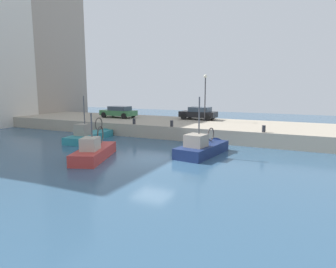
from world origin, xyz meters
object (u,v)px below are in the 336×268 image
(fishing_boat_navy, at_px, (204,152))
(quay_streetlamp, at_px, (205,90))
(fishing_boat_red, at_px, (96,156))
(mooring_bollard_south, at_px, (264,129))
(parked_car_black, at_px, (199,113))
(mooring_bollard_north, at_px, (134,121))
(mooring_bollard_mid, at_px, (172,123))
(fishing_boat_teal, at_px, (92,138))
(parked_car_green, at_px, (119,112))

(fishing_boat_navy, height_order, quay_streetlamp, quay_streetlamp)
(fishing_boat_red, bearing_deg, mooring_bollard_south, -48.52)
(quay_streetlamp, bearing_deg, fishing_boat_navy, -161.44)
(parked_car_black, distance_m, mooring_bollard_north, 7.89)
(mooring_bollard_mid, bearing_deg, mooring_bollard_south, -90.00)
(parked_car_black, height_order, mooring_bollard_south, parked_car_black)
(fishing_boat_teal, bearing_deg, parked_car_green, 17.31)
(parked_car_black, bearing_deg, quay_streetlamp, -134.53)
(fishing_boat_navy, relative_size, parked_car_green, 1.35)
(mooring_bollard_mid, bearing_deg, fishing_boat_teal, 115.66)
(fishing_boat_teal, xyz_separation_m, mooring_bollard_north, (3.16, -2.57, 1.35))
(parked_car_green, height_order, mooring_bollard_south, parked_car_green)
(fishing_boat_teal, relative_size, mooring_bollard_mid, 11.90)
(parked_car_black, distance_m, mooring_bollard_mid, 6.70)
(fishing_boat_navy, distance_m, mooring_bollard_south, 5.64)
(mooring_bollard_north, bearing_deg, parked_car_black, -31.95)
(fishing_boat_teal, bearing_deg, fishing_boat_red, -137.83)
(fishing_boat_navy, xyz_separation_m, fishing_boat_teal, (1.10, 11.12, 0.00))
(fishing_boat_teal, relative_size, quay_streetlamp, 1.36)
(fishing_boat_red, distance_m, mooring_bollard_north, 8.97)
(parked_car_green, relative_size, mooring_bollard_mid, 7.98)
(parked_car_black, xyz_separation_m, mooring_bollard_south, (-6.69, -7.83, -0.44))
(fishing_boat_teal, height_order, parked_car_green, fishing_boat_teal)
(fishing_boat_teal, bearing_deg, quay_streetlamp, -41.51)
(fishing_boat_red, distance_m, parked_car_black, 15.46)
(mooring_bollard_north, bearing_deg, parked_car_green, 47.47)
(fishing_boat_red, bearing_deg, fishing_boat_teal, 42.17)
(quay_streetlamp, bearing_deg, parked_car_black, 45.47)
(mooring_bollard_north, distance_m, quay_streetlamp, 8.25)
(fishing_boat_navy, relative_size, mooring_bollard_mid, 10.74)
(fishing_boat_navy, height_order, fishing_boat_teal, fishing_boat_navy)
(fishing_boat_navy, distance_m, quay_streetlamp, 11.32)
(mooring_bollard_north, bearing_deg, fishing_boat_teal, 140.85)
(mooring_bollard_south, distance_m, mooring_bollard_north, 12.00)
(fishing_boat_navy, bearing_deg, parked_car_green, 56.89)
(mooring_bollard_south, height_order, quay_streetlamp, quay_streetlamp)
(fishing_boat_red, relative_size, mooring_bollard_south, 10.72)
(fishing_boat_teal, bearing_deg, parked_car_black, -34.40)
(fishing_boat_red, distance_m, fishing_boat_teal, 7.29)
(fishing_boat_navy, bearing_deg, mooring_bollard_mid, 46.91)
(fishing_boat_navy, xyz_separation_m, parked_car_green, (8.82, 13.53, 1.77))
(fishing_boat_teal, xyz_separation_m, quay_streetlamp, (8.81, -7.79, 4.33))
(fishing_boat_red, height_order, parked_car_green, fishing_boat_red)
(parked_car_green, bearing_deg, parked_car_black, -76.93)
(parked_car_green, bearing_deg, fishing_boat_navy, -123.11)
(parked_car_green, relative_size, mooring_bollard_south, 7.98)
(fishing_boat_teal, bearing_deg, mooring_bollard_north, -39.15)
(mooring_bollard_mid, xyz_separation_m, quay_streetlamp, (5.65, -1.23, 2.98))
(fishing_boat_navy, height_order, mooring_bollard_south, fishing_boat_navy)
(fishing_boat_red, relative_size, quay_streetlamp, 1.22)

